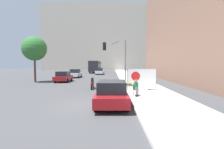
# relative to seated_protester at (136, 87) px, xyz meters

# --- Properties ---
(ground_plane) EXTENTS (160.00, 160.00, 0.00)m
(ground_plane) POSITION_rel_seated_protester_xyz_m (-2.72, -2.49, -0.79)
(ground_plane) COLOR #444447
(sidewalk_curb) EXTENTS (4.10, 90.00, 0.16)m
(sidewalk_curb) POSITION_rel_seated_protester_xyz_m (1.48, 12.51, -0.71)
(sidewalk_curb) COLOR beige
(sidewalk_curb) RESTS_ON ground_plane
(building_backdrop_far) EXTENTS (52.00, 12.00, 27.12)m
(building_backdrop_far) POSITION_rel_seated_protester_xyz_m (-4.72, 63.77, 12.76)
(building_backdrop_far) COLOR #BCB2A3
(building_backdrop_far) RESTS_ON ground_plane
(building_backdrop_right) EXTENTS (10.00, 32.00, 17.20)m
(building_backdrop_right) POSITION_rel_seated_protester_xyz_m (11.57, 14.13, 7.80)
(building_backdrop_right) COLOR #936B56
(building_backdrop_right) RESTS_ON ground_plane
(seated_protester) EXTENTS (0.99, 0.77, 1.19)m
(seated_protester) POSITION_rel_seated_protester_xyz_m (0.00, 0.00, 0.00)
(seated_protester) COLOR #474C56
(seated_protester) RESTS_ON sidewalk_curb
(jogger_on_sidewalk) EXTENTS (0.34, 0.34, 1.81)m
(jogger_on_sidewalk) POSITION_rel_seated_protester_xyz_m (1.65, 3.05, 0.29)
(jogger_on_sidewalk) COLOR #424247
(jogger_on_sidewalk) RESTS_ON sidewalk_curb
(protest_banner) EXTENTS (2.64, 0.06, 1.91)m
(protest_banner) POSITION_rel_seated_protester_xyz_m (0.89, 2.65, 0.37)
(protest_banner) COLOR slate
(protest_banner) RESTS_ON sidewalk_curb
(traffic_light_pole) EXTENTS (2.57, 2.33, 4.97)m
(traffic_light_pole) POSITION_rel_seated_protester_xyz_m (-1.22, 6.24, 2.72)
(traffic_light_pole) COLOR slate
(traffic_light_pole) RESTS_ON sidewalk_curb
(parked_car_curbside) EXTENTS (1.88, 4.35, 1.51)m
(parked_car_curbside) POSITION_rel_seated_protester_xyz_m (-1.80, -2.53, -0.04)
(parked_car_curbside) COLOR maroon
(parked_car_curbside) RESTS_ON ground_plane
(car_on_road_nearest) EXTENTS (1.81, 4.12, 1.48)m
(car_on_road_nearest) POSITION_rel_seated_protester_xyz_m (-8.66, 11.66, -0.06)
(car_on_road_nearest) COLOR maroon
(car_on_road_nearest) RESTS_ON ground_plane
(car_on_road_midblock) EXTENTS (1.72, 4.65, 1.55)m
(car_on_road_midblock) POSITION_rel_seated_protester_xyz_m (-8.60, 19.50, -0.03)
(car_on_road_midblock) COLOR silver
(car_on_road_midblock) RESTS_ON ground_plane
(car_on_road_distant) EXTENTS (1.82, 4.78, 1.52)m
(car_on_road_distant) POSITION_rel_seated_protester_xyz_m (-4.80, 29.25, -0.04)
(car_on_road_distant) COLOR silver
(car_on_road_distant) RESTS_ON ground_plane
(city_bus_on_road) EXTENTS (2.58, 12.34, 3.31)m
(city_bus_on_road) POSITION_rel_seated_protester_xyz_m (-6.68, 38.16, 1.11)
(city_bus_on_road) COLOR #232328
(city_bus_on_road) RESTS_ON ground_plane
(motorcycle_on_road) EXTENTS (0.28, 2.18, 1.18)m
(motorcycle_on_road) POSITION_rel_seated_protester_xyz_m (-3.78, 4.69, -0.28)
(motorcycle_on_road) COLOR maroon
(motorcycle_on_road) RESTS_ON ground_plane
(street_tree_near_curb) EXTENTS (3.32, 3.32, 6.30)m
(street_tree_near_curb) POSITION_rel_seated_protester_xyz_m (-12.46, 11.19, 3.82)
(street_tree_near_curb) COLOR brown
(street_tree_near_curb) RESTS_ON ground_plane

